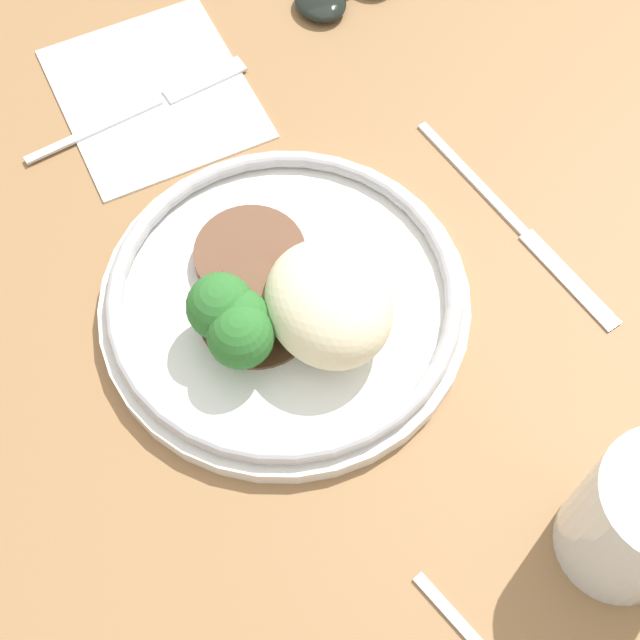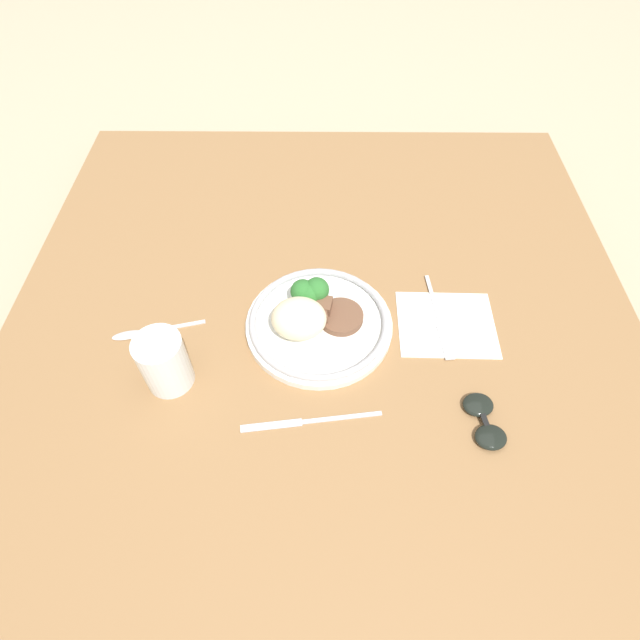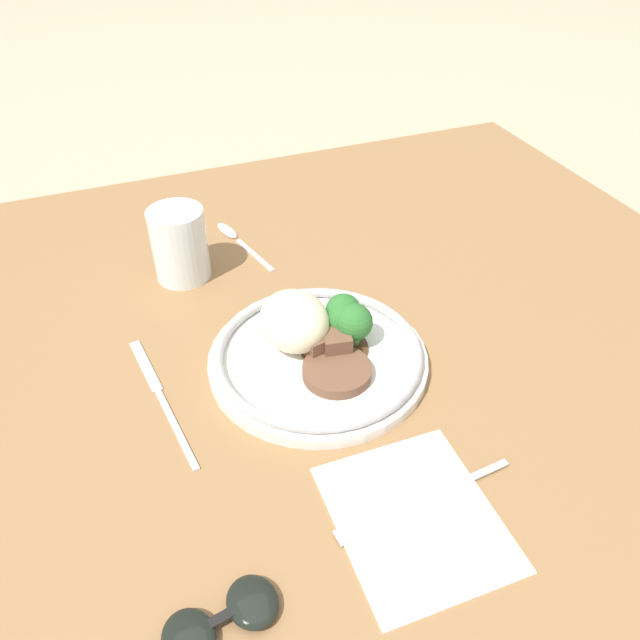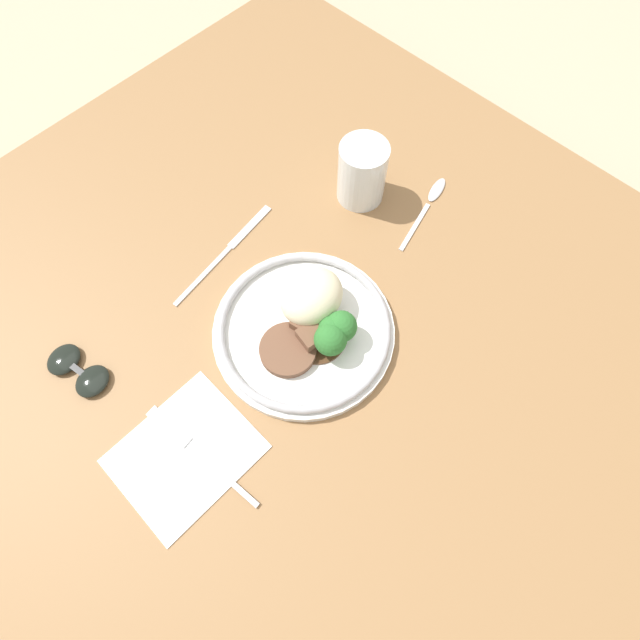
# 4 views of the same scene
# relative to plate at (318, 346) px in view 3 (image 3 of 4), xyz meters

# --- Properties ---
(ground_plane) EXTENTS (8.00, 8.00, 0.00)m
(ground_plane) POSITION_rel_plate_xyz_m (-0.01, -0.01, -0.06)
(ground_plane) COLOR tan
(dining_table) EXTENTS (1.11, 1.19, 0.04)m
(dining_table) POSITION_rel_plate_xyz_m (-0.01, -0.01, -0.04)
(dining_table) COLOR olive
(dining_table) RESTS_ON ground
(napkin) EXTENTS (0.17, 0.15, 0.00)m
(napkin) POSITION_rel_plate_xyz_m (-0.23, -0.00, -0.02)
(napkin) COLOR white
(napkin) RESTS_ON dining_table
(plate) EXTENTS (0.25, 0.25, 0.08)m
(plate) POSITION_rel_plate_xyz_m (0.00, 0.00, 0.00)
(plate) COLOR white
(plate) RESTS_ON dining_table
(juice_glass) EXTENTS (0.07, 0.07, 0.10)m
(juice_glass) POSITION_rel_plate_xyz_m (0.23, 0.11, 0.02)
(juice_glass) COLOR orange
(juice_glass) RESTS_ON dining_table
(fork) EXTENTS (0.03, 0.19, 0.00)m
(fork) POSITION_rel_plate_xyz_m (-0.22, -0.00, -0.02)
(fork) COLOR silver
(fork) RESTS_ON napkin
(knife) EXTENTS (0.21, 0.04, 0.00)m
(knife) POSITION_rel_plate_xyz_m (0.01, 0.18, -0.02)
(knife) COLOR silver
(knife) RESTS_ON dining_table
(spoon) EXTENTS (0.16, 0.05, 0.01)m
(spoon) POSITION_rel_plate_xyz_m (0.30, 0.02, -0.02)
(spoon) COLOR silver
(spoon) RESTS_ON dining_table
(sunglasses) EXTENTS (0.06, 0.10, 0.01)m
(sunglasses) POSITION_rel_plate_xyz_m (-0.26, 0.18, -0.02)
(sunglasses) COLOR black
(sunglasses) RESTS_ON dining_table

